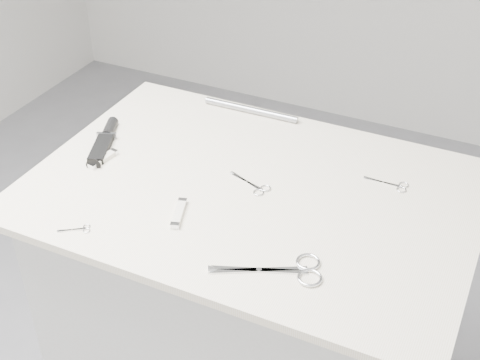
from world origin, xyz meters
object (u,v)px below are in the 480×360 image
at_px(sheathed_knife, 105,139).
at_px(embroidery_scissors_b, 393,185).
at_px(large_shears, 291,270).
at_px(plinth, 250,332).
at_px(metal_rail, 251,110).
at_px(embroidery_scissors_a, 255,186).
at_px(pocket_knife_a, 103,159).
at_px(tiny_scissors, 79,229).
at_px(pocket_knife_b, 179,213).

bearing_deg(sheathed_knife, embroidery_scissors_b, -101.38).
bearing_deg(large_shears, embroidery_scissors_b, 49.33).
distance_m(plinth, metal_rail, 0.59).
bearing_deg(embroidery_scissors_a, large_shears, -31.77).
distance_m(plinth, pocket_knife_a, 0.60).
bearing_deg(large_shears, embroidery_scissors_a, 103.74).
height_order(plinth, large_shears, large_shears).
bearing_deg(sheathed_knife, tiny_scissors, -175.74).
relative_size(embroidery_scissors_a, embroidery_scissors_b, 1.10).
relative_size(large_shears, metal_rail, 0.80).
distance_m(large_shears, tiny_scissors, 0.45).
height_order(tiny_scissors, sheathed_knife, sheathed_knife).
xyz_separation_m(pocket_knife_b, metal_rail, (-0.05, 0.47, 0.00)).
bearing_deg(pocket_knife_a, embroidery_scissors_a, -72.27).
bearing_deg(embroidery_scissors_b, plinth, -152.31).
relative_size(sheathed_knife, pocket_knife_b, 1.93).
xyz_separation_m(embroidery_scissors_a, embroidery_scissors_b, (0.28, 0.14, -0.00)).
xyz_separation_m(embroidery_scissors_b, pocket_knife_b, (-0.38, -0.30, 0.00)).
relative_size(embroidery_scissors_a, tiny_scissors, 1.75).
xyz_separation_m(large_shears, tiny_scissors, (-0.44, -0.07, -0.00)).
bearing_deg(tiny_scissors, pocket_knife_a, 78.96).
distance_m(large_shears, metal_rail, 0.62).
distance_m(embroidery_scissors_b, pocket_knife_a, 0.68).
bearing_deg(metal_rail, embroidery_scissors_b, -21.13).
relative_size(tiny_scissors, metal_rail, 0.24).
height_order(sheathed_knife, metal_rail, sheathed_knife).
xyz_separation_m(large_shears, sheathed_knife, (-0.59, 0.24, 0.00)).
xyz_separation_m(tiny_scissors, pocket_knife_b, (0.16, 0.13, 0.00)).
bearing_deg(sheathed_knife, metal_rail, -63.96).
height_order(plinth, sheathed_knife, sheathed_knife).
xyz_separation_m(embroidery_scissors_a, pocket_knife_b, (-0.10, -0.16, 0.00)).
bearing_deg(pocket_knife_b, embroidery_scissors_b, -70.18).
height_order(pocket_knife_a, pocket_knife_b, pocket_knife_b).
distance_m(tiny_scissors, metal_rail, 0.61).
distance_m(tiny_scissors, pocket_knife_a, 0.26).
distance_m(sheathed_knife, pocket_knife_a, 0.09).
distance_m(sheathed_knife, metal_rail, 0.39).
bearing_deg(pocket_knife_a, embroidery_scissors_b, -64.28).
distance_m(embroidery_scissors_b, tiny_scissors, 0.70).
bearing_deg(sheathed_knife, plinth, -114.77).
bearing_deg(pocket_knife_b, embroidery_scissors_a, -50.77).
height_order(embroidery_scissors_a, pocket_knife_b, pocket_knife_b).
distance_m(pocket_knife_a, pocket_knife_b, 0.29).
relative_size(plinth, embroidery_scissors_b, 8.99).
xyz_separation_m(pocket_knife_a, metal_rail, (0.22, 0.36, 0.00)).
distance_m(embroidery_scissors_b, metal_rail, 0.46).
height_order(tiny_scissors, pocket_knife_a, pocket_knife_a).
height_order(large_shears, embroidery_scissors_a, large_shears).
relative_size(embroidery_scissors_b, sheathed_knife, 0.53).
distance_m(plinth, embroidery_scissors_a, 0.47).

